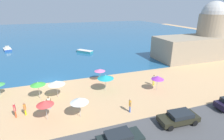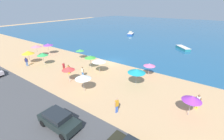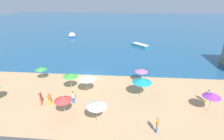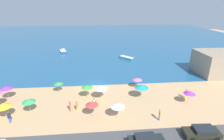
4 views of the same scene
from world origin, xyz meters
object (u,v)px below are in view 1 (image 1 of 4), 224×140
Objects in this scene: beach_umbrella_3 at (79,100)px; beach_umbrella_7 at (106,77)px; beach_umbrella_4 at (38,84)px; bather_3 at (49,102)px; beach_umbrella_0 at (158,78)px; parked_car_3 at (120,139)px; bather_0 at (15,109)px; bather_4 at (25,108)px; beach_umbrella_2 at (56,83)px; harbor_fortress at (201,39)px; bather_2 at (154,80)px; skiff_nearshore at (85,51)px; bather_5 at (130,105)px; beach_umbrella_5 at (45,103)px; parked_car_0 at (179,117)px; beach_umbrella_9 at (100,70)px; skiff_offshore at (7,49)px.

beach_umbrella_7 reaches higher than beach_umbrella_3.
bather_3 is (1.22, -3.16, -1.26)m from beach_umbrella_4.
parked_car_3 is at bearing -137.42° from beach_umbrella_0.
parked_car_3 is at bearing -56.07° from bather_3.
beach_umbrella_3 is 7.48m from bather_0.
bather_4 is at bearing 157.55° from beach_umbrella_3.
beach_umbrella_2 is 0.99× the size of beach_umbrella_7.
harbor_fortress is (29.17, 20.97, 3.66)m from parked_car_3.
skiff_nearshore is at bearing 105.06° from bather_2.
beach_umbrella_4 is 9.37m from beach_umbrella_7.
bather_2 reaches higher than bather_5.
parked_car_3 is (-2.15, -11.20, -1.38)m from beach_umbrella_7.
beach_umbrella_7 is at bearing -5.00° from beach_umbrella_4.
beach_umbrella_5 is (-1.43, -5.07, -0.02)m from beach_umbrella_2.
bather_0 is 0.44× the size of parked_car_3.
bather_3 is (-8.11, -2.34, -1.30)m from beach_umbrella_7.
bather_0 is 0.42× the size of skiff_nearshore.
parked_car_0 is at bearing -83.59° from skiff_nearshore.
harbor_fortress is (36.35, 8.96, 2.33)m from beach_umbrella_4.
beach_umbrella_5 is 1.18× the size of beach_umbrella_9.
beach_umbrella_0 is 15.83m from beach_umbrella_5.
beach_umbrella_3 is at bearing -69.10° from beach_umbrella_2.
beach_umbrella_5 is 1.39× the size of bather_2.
bather_0 is 3.73m from bather_3.
beach_umbrella_2 is 2.44m from beach_umbrella_4.
bather_0 is 1.03× the size of bather_5.
parked_car_0 is (13.18, -7.85, -0.13)m from bather_3.
bather_3 is at bearing -72.84° from skiff_offshore.
beach_umbrella_3 is 0.57× the size of skiff_nearshore.
harbor_fortress reaches higher than skiff_offshore.
beach_umbrella_2 is 0.15× the size of harbor_fortress.
parked_car_3 reaches higher than skiff_offshore.
beach_umbrella_4 is 4.72m from bather_0.
beach_umbrella_5 is 3.27m from bather_4.
bather_2 is 25.03m from skiff_nearshore.
bather_2 is at bearing -5.45° from beach_umbrella_4.
beach_umbrella_5 is at bearing -108.99° from skiff_nearshore.
beach_umbrella_5 is 29.78m from skiff_nearshore.
skiff_nearshore is at bearing 152.17° from harbor_fortress.
beach_umbrella_5 is at bearing -166.31° from bather_2.
parked_car_0 is 33.76m from skiff_nearshore.
beach_umbrella_4 is at bearing 142.60° from parked_car_0.
beach_umbrella_7 is (-7.30, 2.52, 0.14)m from beach_umbrella_0.
bather_3 is (-1.17, -2.65, -1.27)m from beach_umbrella_2.
harbor_fortress is (35.13, 12.11, 3.59)m from bather_3.
beach_umbrella_4 is 17.25m from bather_2.
beach_umbrella_3 is at bearing -42.47° from bather_3.
beach_umbrella_3 is 0.57× the size of parked_car_0.
harbor_fortress reaches higher than beach_umbrella_0.
beach_umbrella_2 is at bearing 138.81° from parked_car_0.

